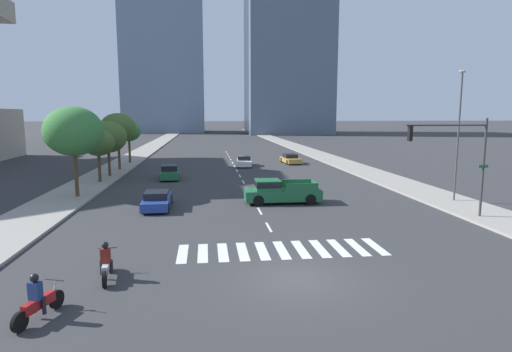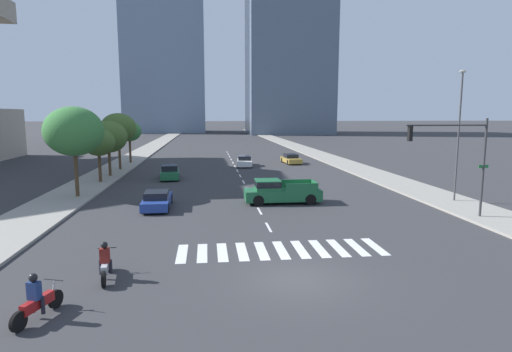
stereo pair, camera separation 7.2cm
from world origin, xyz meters
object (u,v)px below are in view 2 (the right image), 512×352
object	(u,v)px
sedan_blue_2	(157,200)
street_tree_fourth	(118,128)
pickup_truck	(279,192)
street_tree_fifth	(129,131)
sedan_white_1	(245,161)
traffic_signal_near	(455,149)
sedan_gold_3	(291,159)
motorcycle_lead	(37,301)
street_lamp_east	(459,128)
sedan_green_0	(170,173)
street_tree_nearest	(74,131)
street_tree_third	(108,137)
street_tree_second	(99,142)
motorcycle_trailing	(105,264)

from	to	relation	value
sedan_blue_2	street_tree_fourth	xyz separation A→B (m)	(-6.30, 19.99, 4.14)
pickup_truck	street_tree_fifth	size ratio (longest dim) A/B	1.02
sedan_white_1	traffic_signal_near	bearing A→B (deg)	24.11
pickup_truck	street_tree_fourth	world-z (taller)	street_tree_fourth
sedan_blue_2	street_tree_fourth	bearing A→B (deg)	16.80
sedan_gold_3	motorcycle_lead	bearing A→B (deg)	-26.10
traffic_signal_near	street_lamp_east	distance (m)	5.64
motorcycle_lead	sedan_gold_3	size ratio (longest dim) A/B	0.47
sedan_green_0	street_tree_fifth	world-z (taller)	street_tree_fifth
sedan_gold_3	street_tree_nearest	size ratio (longest dim) A/B	0.67
sedan_white_1	street_tree_third	world-z (taller)	street_tree_third
motorcycle_lead	street_lamp_east	xyz separation A→B (m)	(22.55, 14.82, 4.70)
sedan_blue_2	sedan_gold_3	size ratio (longest dim) A/B	1.02
motorcycle_lead	street_tree_nearest	bearing A→B (deg)	32.66
street_tree_nearest	street_tree_second	world-z (taller)	street_tree_nearest
sedan_white_1	street_tree_second	bearing A→B (deg)	-46.44
sedan_gold_3	street_tree_fourth	distance (m)	21.21
street_lamp_east	street_tree_fifth	world-z (taller)	street_lamp_east
motorcycle_trailing	street_tree_fourth	xyz separation A→B (m)	(-5.77, 32.31, 4.11)
sedan_gold_3	street_tree_second	world-z (taller)	street_tree_second
sedan_green_0	street_tree_fifth	xyz separation A→B (m)	(-6.02, 13.54, 3.46)
motorcycle_trailing	sedan_gold_3	bearing A→B (deg)	-28.84
sedan_blue_2	street_tree_second	distance (m)	13.12
sedan_white_1	traffic_signal_near	world-z (taller)	traffic_signal_near
sedan_green_0	street_tree_fourth	size ratio (longest dim) A/B	0.72
traffic_signal_near	street_tree_fourth	bearing A→B (deg)	-46.40
sedan_white_1	street_tree_third	xyz separation A→B (m)	(-14.14, -7.51, 3.41)
sedan_gold_3	street_tree_third	size ratio (longest dim) A/B	0.81
street_tree_fifth	sedan_green_0	bearing A→B (deg)	-66.01
street_tree_second	street_tree_fifth	bearing A→B (deg)	90.00
street_tree_nearest	street_tree_third	xyz separation A→B (m)	(-0.00, 10.84, -0.97)
street_tree_fourth	sedan_blue_2	bearing A→B (deg)	-72.52
sedan_white_1	street_lamp_east	world-z (taller)	street_lamp_east
street_tree_nearest	street_tree_second	xyz separation A→B (m)	(-0.00, 6.91, -1.25)
traffic_signal_near	sedan_white_1	bearing A→B (deg)	-70.47
sedan_gold_3	traffic_signal_near	world-z (taller)	traffic_signal_near
pickup_truck	street_tree_fifth	xyz separation A→B (m)	(-14.61, 25.88, 3.28)
street_tree_third	street_tree_second	bearing A→B (deg)	-90.00
street_lamp_east	street_tree_second	size ratio (longest dim) A/B	1.88
sedan_green_0	sedan_white_1	distance (m)	12.50
pickup_truck	street_tree_fourth	xyz separation A→B (m)	(-14.61, 19.33, 3.88)
motorcycle_trailing	sedan_gold_3	xyz separation A→B (m)	(14.51, 36.91, -0.03)
motorcycle_trailing	street_tree_nearest	distance (m)	18.00
sedan_green_0	street_lamp_east	distance (m)	25.42
pickup_truck	sedan_white_1	size ratio (longest dim) A/B	1.09
motorcycle_trailing	traffic_signal_near	size ratio (longest dim) A/B	0.38
pickup_truck	sedan_white_1	xyz separation A→B (m)	(-0.47, 21.85, -0.23)
sedan_white_1	street_tree_fifth	world-z (taller)	street_tree_fifth
street_lamp_east	traffic_signal_near	bearing A→B (deg)	-123.50
motorcycle_trailing	sedan_white_1	xyz separation A→B (m)	(8.37, 34.83, -0.00)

